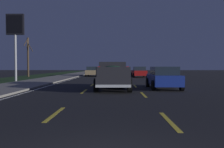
{
  "coord_description": "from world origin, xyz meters",
  "views": [
    {
      "loc": [
        -2.82,
        -0.24,
        1.55
      ],
      "look_at": [
        14.87,
        0.06,
        0.98
      ],
      "focal_mm": 37.63,
      "sensor_mm": 36.0,
      "label": 1
    }
  ],
  "objects": [
    {
      "name": "sedan_tan",
      "position": [
        34.72,
        3.52,
        0.78
      ],
      "size": [
        4.44,
        2.09,
        1.54
      ],
      "color": "#9E845B",
      "rests_on": "ground"
    },
    {
      "name": "ground",
      "position": [
        27.0,
        0.0,
        0.0
      ],
      "size": [
        144.0,
        144.0,
        0.0
      ],
      "primitive_type": "plane",
      "color": "black"
    },
    {
      "name": "grass_verge",
      "position": [
        27.0,
        12.45,
        0.0
      ],
      "size": [
        108.0,
        6.0,
        0.01
      ],
      "primitive_type": "cube",
      "color": "#1E3819",
      "rests_on": "ground"
    },
    {
      "name": "bare_tree_far",
      "position": [
        32.19,
        12.97,
        3.19
      ],
      "size": [
        1.42,
        1.17,
        5.9
      ],
      "color": "#423323",
      "rests_on": "ground"
    },
    {
      "name": "gas_price_sign",
      "position": [
        21.9,
        10.42,
        5.35
      ],
      "size": [
        0.27,
        1.9,
        7.1
      ],
      "color": "#99999E",
      "rests_on": "ground"
    },
    {
      "name": "sedan_red",
      "position": [
        31.3,
        -3.59,
        0.78
      ],
      "size": [
        4.44,
        2.09,
        1.54
      ],
      "color": "maroon",
      "rests_on": "ground"
    },
    {
      "name": "lane_markings",
      "position": [
        30.26,
        3.03,
        0.0
      ],
      "size": [
        108.0,
        7.04,
        0.01
      ],
      "color": "yellow",
      "rests_on": "ground"
    },
    {
      "name": "pickup_truck",
      "position": [
        13.05,
        0.0,
        0.98
      ],
      "size": [
        5.48,
        2.39,
        1.87
      ],
      "color": "#232328",
      "rests_on": "ground"
    },
    {
      "name": "sidewalk_shoulder",
      "position": [
        27.0,
        7.45,
        0.06
      ],
      "size": [
        108.0,
        4.0,
        0.12
      ],
      "primitive_type": "cube",
      "color": "gray",
      "rests_on": "ground"
    },
    {
      "name": "sedan_blue",
      "position": [
        13.61,
        -3.56,
        0.78
      ],
      "size": [
        4.42,
        2.05,
        1.54
      ],
      "color": "navy",
      "rests_on": "ground"
    }
  ]
}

